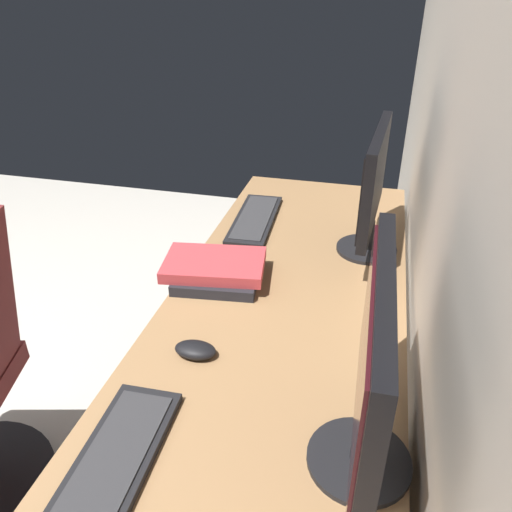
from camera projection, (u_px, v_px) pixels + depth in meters
name	position (u px, v px, depth m)	size (l,w,h in m)	color
wall_back	(510.00, 156.00, 0.78)	(4.58, 0.10, 2.60)	beige
desk	(274.00, 351.00, 1.34)	(2.16, 0.67, 0.73)	#936D47
monitor_primary	(373.00, 185.00, 1.57)	(0.48, 0.20, 0.41)	black
monitor_secondary	(371.00, 368.00, 0.84)	(0.48, 0.20, 0.42)	black
keyboard_main	(108.00, 472.00, 0.93)	(0.42, 0.15, 0.02)	black
keyboard_spare	(255.00, 219.00, 1.87)	(0.43, 0.16, 0.02)	black
mouse_main	(195.00, 350.00, 1.22)	(0.06, 0.10, 0.03)	black
book_stack_near	(216.00, 269.00, 1.51)	(0.25, 0.32, 0.07)	black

